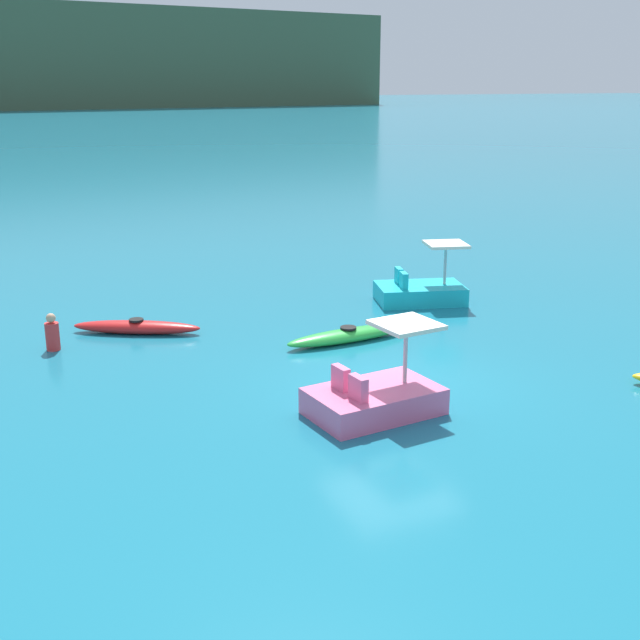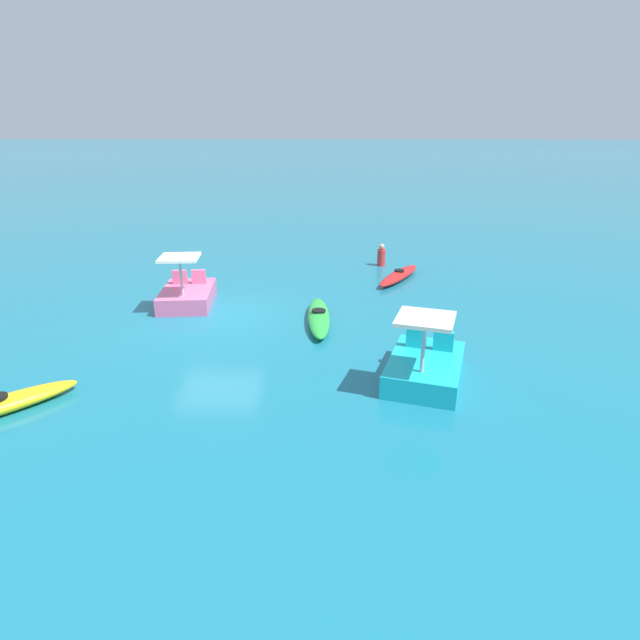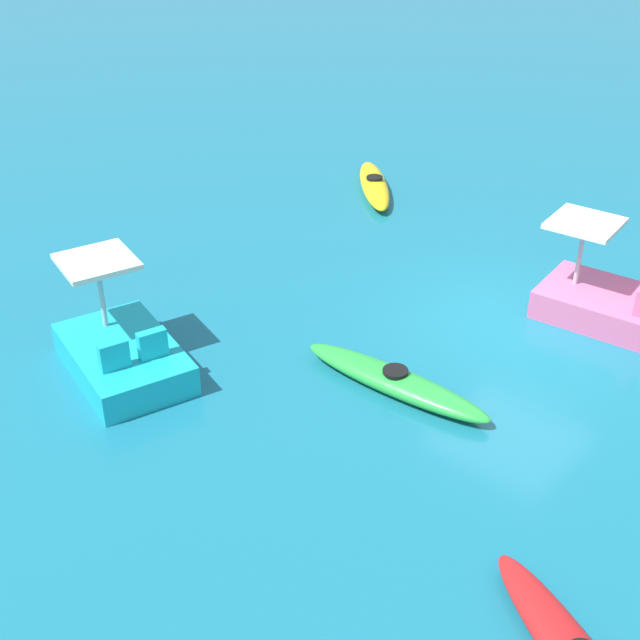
# 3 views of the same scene
# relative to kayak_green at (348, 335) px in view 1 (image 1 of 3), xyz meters

# --- Properties ---
(ground_plane) EXTENTS (600.00, 600.00, 0.00)m
(ground_plane) POSITION_rel_kayak_green_xyz_m (-0.48, -3.05, -0.16)
(ground_plane) COLOR #19728C
(headland_cliff) EXTENTS (132.86, 57.43, 21.66)m
(headland_cliff) POSITION_rel_kayak_green_xyz_m (29.25, 188.79, 10.67)
(headland_cliff) COLOR #42563D
(headland_cliff) RESTS_ON ground_plane
(kayak_green) EXTENTS (3.28, 0.79, 0.37)m
(kayak_green) POSITION_rel_kayak_green_xyz_m (0.00, 0.00, 0.00)
(kayak_green) COLOR green
(kayak_green) RESTS_ON ground_plane
(kayak_red) EXTENTS (3.06, 2.03, 0.37)m
(kayak_red) POSITION_rel_kayak_green_xyz_m (-4.47, 2.77, -0.00)
(kayak_red) COLOR red
(kayak_red) RESTS_ON ground_plane
(pedal_boat_pink) EXTENTS (2.57, 1.74, 1.68)m
(pedal_boat_pink) POSITION_rel_kayak_green_xyz_m (-1.49, -4.12, 0.17)
(pedal_boat_pink) COLOR pink
(pedal_boat_pink) RESTS_ON ground_plane
(pedal_boat_cyan) EXTENTS (2.73, 2.13, 1.68)m
(pedal_boat_cyan) POSITION_rel_kayak_green_xyz_m (3.47, 2.41, 0.17)
(pedal_boat_cyan) COLOR #19B7C6
(pedal_boat_cyan) RESTS_ON ground_plane
(person_near_shore) EXTENTS (0.37, 0.37, 0.88)m
(person_near_shore) POSITION_rel_kayak_green_xyz_m (-6.52, 2.29, 0.22)
(person_near_shore) COLOR red
(person_near_shore) RESTS_ON ground_plane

